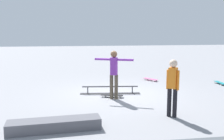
% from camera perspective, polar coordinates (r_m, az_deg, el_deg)
% --- Properties ---
extents(ground_plane, '(60.00, 60.00, 0.00)m').
position_cam_1_polar(ground_plane, '(10.09, 1.31, -5.25)').
color(ground_plane, gray).
extents(grind_rail, '(2.32, 0.48, 0.31)m').
position_cam_1_polar(grind_rail, '(10.11, -0.42, -4.45)').
color(grind_rail, black).
rests_on(grind_rail, ground_plane).
extents(skate_ledge, '(2.28, 0.69, 0.28)m').
position_cam_1_polar(skate_ledge, '(6.69, -12.38, -11.58)').
color(skate_ledge, '#595960').
rests_on(skate_ledge, ground_plane).
extents(skater_main, '(1.31, 0.61, 1.72)m').
position_cam_1_polar(skater_main, '(9.21, 0.41, -0.25)').
color(skater_main, brown).
rests_on(skater_main, ground_plane).
extents(skateboard_main, '(0.82, 0.45, 0.09)m').
position_cam_1_polar(skateboard_main, '(9.60, 0.00, -5.52)').
color(skateboard_main, black).
rests_on(skateboard_main, ground_plane).
extents(bystander_orange_shirt, '(0.33, 0.29, 1.63)m').
position_cam_1_polar(bystander_orange_shirt, '(7.50, 13.04, -3.16)').
color(bystander_orange_shirt, black).
rests_on(bystander_orange_shirt, ground_plane).
extents(loose_skateboard_teal, '(0.27, 0.80, 0.09)m').
position_cam_1_polar(loose_skateboard_teal, '(12.81, 22.45, -2.56)').
color(loose_skateboard_teal, teal).
rests_on(loose_skateboard_teal, ground_plane).
extents(loose_skateboard_pink, '(0.61, 0.78, 0.09)m').
position_cam_1_polar(loose_skateboard_pink, '(12.83, 8.36, -1.97)').
color(loose_skateboard_pink, '#E05993').
rests_on(loose_skateboard_pink, ground_plane).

